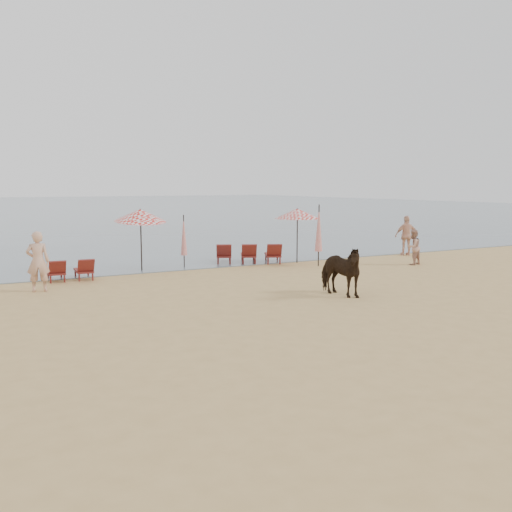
{
  "coord_description": "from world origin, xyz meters",
  "views": [
    {
      "loc": [
        -8.49,
        -10.78,
        3.36
      ],
      "look_at": [
        0.0,
        5.0,
        1.1
      ],
      "focal_mm": 40.0,
      "sensor_mm": 36.0,
      "label": 1
    }
  ],
  "objects_px": {
    "lounger_cluster_left": "(70,270)",
    "lounger_cluster_right": "(249,254)",
    "umbrella_open_left_b": "(140,215)",
    "umbrella_open_right": "(297,214)",
    "umbrella_closed_left": "(184,235)",
    "beachgoer_left": "(38,261)",
    "cow": "(339,271)",
    "umbrella_closed_right": "(319,228)",
    "beachgoer_right_a": "(413,247)",
    "beachgoer_right_b": "(407,236)"
  },
  "relations": [
    {
      "from": "lounger_cluster_left",
      "to": "umbrella_closed_left",
      "type": "relative_size",
      "value": 0.74
    },
    {
      "from": "cow",
      "to": "beachgoer_right_a",
      "type": "distance_m",
      "value": 7.87
    },
    {
      "from": "lounger_cluster_left",
      "to": "umbrella_closed_right",
      "type": "height_order",
      "value": "umbrella_closed_right"
    },
    {
      "from": "lounger_cluster_left",
      "to": "beachgoer_right_b",
      "type": "relative_size",
      "value": 0.84
    },
    {
      "from": "umbrella_closed_right",
      "to": "beachgoer_right_a",
      "type": "distance_m",
      "value": 4.12
    },
    {
      "from": "umbrella_open_left_b",
      "to": "umbrella_open_right",
      "type": "height_order",
      "value": "umbrella_open_left_b"
    },
    {
      "from": "cow",
      "to": "lounger_cluster_left",
      "type": "bearing_deg",
      "value": 124.83
    },
    {
      "from": "umbrella_closed_left",
      "to": "umbrella_closed_right",
      "type": "relative_size",
      "value": 0.85
    },
    {
      "from": "lounger_cluster_right",
      "to": "beachgoer_right_a",
      "type": "relative_size",
      "value": 2.12
    },
    {
      "from": "umbrella_open_left_b",
      "to": "beachgoer_left",
      "type": "height_order",
      "value": "umbrella_open_left_b"
    },
    {
      "from": "umbrella_open_left_b",
      "to": "beachgoer_right_a",
      "type": "bearing_deg",
      "value": 1.42
    },
    {
      "from": "lounger_cluster_left",
      "to": "beachgoer_right_b",
      "type": "height_order",
      "value": "beachgoer_right_b"
    },
    {
      "from": "umbrella_open_right",
      "to": "cow",
      "type": "xyz_separation_m",
      "value": [
        -2.85,
        -6.87,
        -1.34
      ]
    },
    {
      "from": "beachgoer_right_a",
      "to": "beachgoer_right_b",
      "type": "relative_size",
      "value": 0.79
    },
    {
      "from": "umbrella_closed_left",
      "to": "lounger_cluster_right",
      "type": "bearing_deg",
      "value": -0.4
    },
    {
      "from": "lounger_cluster_left",
      "to": "beachgoer_right_a",
      "type": "xyz_separation_m",
      "value": [
        13.42,
        -2.71,
        0.37
      ]
    },
    {
      "from": "cow",
      "to": "umbrella_closed_right",
      "type": "bearing_deg",
      "value": 51.26
    },
    {
      "from": "umbrella_closed_left",
      "to": "beachgoer_left",
      "type": "bearing_deg",
      "value": -156.25
    },
    {
      "from": "lounger_cluster_right",
      "to": "beachgoer_right_a",
      "type": "distance_m",
      "value": 6.92
    },
    {
      "from": "lounger_cluster_right",
      "to": "beachgoer_left",
      "type": "relative_size",
      "value": 1.65
    },
    {
      "from": "beachgoer_right_b",
      "to": "lounger_cluster_right",
      "type": "bearing_deg",
      "value": 16.01
    },
    {
      "from": "beachgoer_right_a",
      "to": "umbrella_closed_left",
      "type": "bearing_deg",
      "value": -34.07
    },
    {
      "from": "umbrella_open_right",
      "to": "beachgoer_right_b",
      "type": "xyz_separation_m",
      "value": [
        5.94,
        -0.32,
        -1.17
      ]
    },
    {
      "from": "lounger_cluster_right",
      "to": "beachgoer_right_b",
      "type": "relative_size",
      "value": 1.67
    },
    {
      "from": "beachgoer_left",
      "to": "umbrella_open_left_b",
      "type": "bearing_deg",
      "value": -136.34
    },
    {
      "from": "umbrella_open_left_b",
      "to": "lounger_cluster_left",
      "type": "bearing_deg",
      "value": -140.95
    },
    {
      "from": "beachgoer_right_b",
      "to": "umbrella_open_left_b",
      "type": "bearing_deg",
      "value": 18.62
    },
    {
      "from": "umbrella_closed_left",
      "to": "cow",
      "type": "height_order",
      "value": "umbrella_closed_left"
    },
    {
      "from": "lounger_cluster_right",
      "to": "beachgoer_left",
      "type": "height_order",
      "value": "beachgoer_left"
    },
    {
      "from": "umbrella_open_left_b",
      "to": "beachgoer_right_b",
      "type": "distance_m",
      "value": 12.69
    },
    {
      "from": "umbrella_closed_right",
      "to": "beachgoer_left",
      "type": "relative_size",
      "value": 1.33
    },
    {
      "from": "umbrella_closed_left",
      "to": "umbrella_open_left_b",
      "type": "bearing_deg",
      "value": 179.2
    },
    {
      "from": "umbrella_open_right",
      "to": "umbrella_closed_left",
      "type": "bearing_deg",
      "value": 148.16
    },
    {
      "from": "cow",
      "to": "beachgoer_right_a",
      "type": "height_order",
      "value": "cow"
    },
    {
      "from": "lounger_cluster_left",
      "to": "lounger_cluster_right",
      "type": "height_order",
      "value": "lounger_cluster_right"
    },
    {
      "from": "umbrella_closed_right",
      "to": "cow",
      "type": "xyz_separation_m",
      "value": [
        -3.04,
        -5.52,
        -0.79
      ]
    },
    {
      "from": "umbrella_closed_left",
      "to": "cow",
      "type": "xyz_separation_m",
      "value": [
        2.04,
        -7.63,
        -0.56
      ]
    },
    {
      "from": "lounger_cluster_left",
      "to": "umbrella_closed_right",
      "type": "xyz_separation_m",
      "value": [
        9.68,
        -1.18,
        1.19
      ]
    },
    {
      "from": "umbrella_open_right",
      "to": "umbrella_closed_right",
      "type": "bearing_deg",
      "value": -105.12
    },
    {
      "from": "umbrella_closed_right",
      "to": "beachgoer_right_b",
      "type": "relative_size",
      "value": 1.35
    },
    {
      "from": "umbrella_open_left_b",
      "to": "umbrella_open_right",
      "type": "bearing_deg",
      "value": 13.78
    },
    {
      "from": "lounger_cluster_right",
      "to": "umbrella_closed_left",
      "type": "height_order",
      "value": "umbrella_closed_left"
    },
    {
      "from": "umbrella_open_left_b",
      "to": "beachgoer_right_b",
      "type": "relative_size",
      "value": 1.33
    },
    {
      "from": "lounger_cluster_left",
      "to": "umbrella_closed_right",
      "type": "distance_m",
      "value": 9.83
    },
    {
      "from": "umbrella_open_right",
      "to": "beachgoer_right_b",
      "type": "bearing_deg",
      "value": -26.04
    },
    {
      "from": "umbrella_open_right",
      "to": "umbrella_open_left_b",
      "type": "bearing_deg",
      "value": 150.26
    },
    {
      "from": "lounger_cluster_left",
      "to": "beachgoer_left",
      "type": "distance_m",
      "value": 2.16
    },
    {
      "from": "umbrella_closed_left",
      "to": "cow",
      "type": "relative_size",
      "value": 1.18
    },
    {
      "from": "cow",
      "to": "beachgoer_left",
      "type": "bearing_deg",
      "value": 137.54
    },
    {
      "from": "umbrella_open_left_b",
      "to": "umbrella_closed_left",
      "type": "relative_size",
      "value": 1.17
    }
  ]
}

